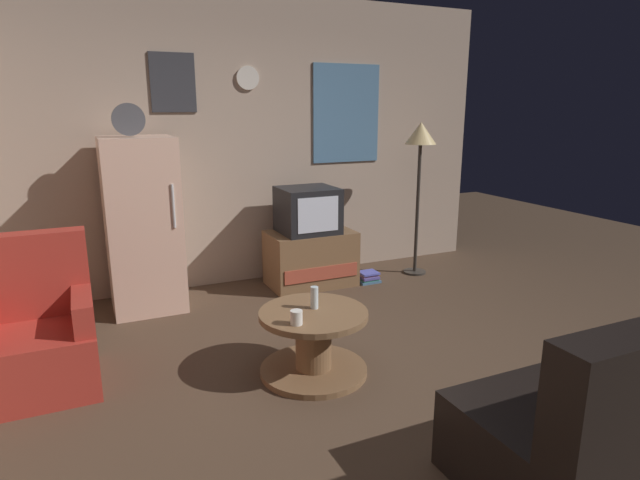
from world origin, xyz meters
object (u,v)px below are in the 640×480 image
Objects in this scene: tv_stand at (311,258)px; armchair at (37,335)px; mug_ceramic_white at (296,317)px; fridge at (143,224)px; book_stack at (368,277)px; wine_glass at (314,298)px; crt_tv at (308,210)px; standing_lamp at (420,145)px; coffee_table at (314,342)px.

tv_stand is 2.61m from armchair.
armchair is (-1.47, 0.74, -0.15)m from mug_ceramic_white.
book_stack is at bearing -5.98° from fridge.
tv_stand is 5.60× the size of wine_glass.
mug_ceramic_white is at bearing -115.29° from crt_tv.
crt_tv is at bearing 64.71° from mug_ceramic_white.
fridge is 2.81m from standing_lamp.
crt_tv is 0.75× the size of coffee_table.
standing_lamp is at bearing 6.52° from book_stack.
tv_stand is 1.79m from wine_glass.
book_stack is at bearing 48.55° from mug_ceramic_white.
crt_tv reaches higher than tv_stand.
crt_tv is 0.34× the size of standing_lamp.
crt_tv is 0.94m from book_stack.
crt_tv is 2.05m from mug_ceramic_white.
tv_stand is 1.56× the size of crt_tv.
book_stack is at bearing 49.59° from coffee_table.
armchair is (-2.36, -1.09, 0.07)m from tv_stand.
fridge is 1.45m from armchair.
wine_glass is 0.69× the size of book_stack.
coffee_table reaches higher than book_stack.
mug_ceramic_white is (0.67, -1.87, -0.27)m from fridge.
fridge is 2.11× the size of tv_stand.
book_stack is at bearing -17.28° from crt_tv.
standing_lamp is 10.60× the size of wine_glass.
coffee_table is 8.00× the size of mug_ceramic_white.
standing_lamp is 2.55m from wine_glass.
standing_lamp reaches higher than armchair.
wine_glass reaches higher than book_stack.
mug_ceramic_white is at bearing -140.27° from standing_lamp.
tv_stand is at bearing 161.73° from book_stack.
standing_lamp is at bearing 39.71° from coffee_table.
armchair reaches higher than coffee_table.
standing_lamp reaches higher than tv_stand.
fridge reaches higher than armchair.
fridge reaches higher than book_stack.
fridge is at bearing 178.56° from crt_tv.
crt_tv is 2.61m from armchair.
armchair reaches higher than mug_ceramic_white.
fridge is 2.01m from mug_ceramic_white.
tv_stand reaches higher than book_stack.
armchair is at bearing 160.26° from coffee_table.
mug_ceramic_white is at bearing -136.53° from wine_glass.
tv_stand is at bearing 67.19° from wine_glass.
mug_ceramic_white is (-0.87, -1.83, -0.28)m from crt_tv.
fridge is 1.90m from wine_glass.
book_stack is (2.92, 0.91, -0.29)m from armchair.
coffee_table is (-1.89, -1.57, -1.14)m from standing_lamp.
tv_stand is 3.85× the size of book_stack.
wine_glass is 1.97m from book_stack.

